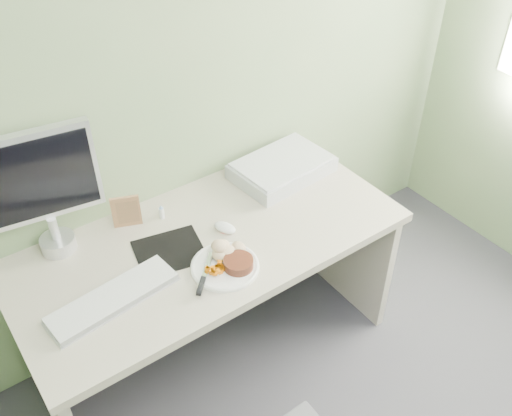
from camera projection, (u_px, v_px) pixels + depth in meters
wall_back at (148, 64)px, 2.16m from camera, size 3.50×0.00×3.50m
desk at (211, 270)px, 2.43m from camera, size 1.60×0.75×0.73m
plate at (225, 267)px, 2.18m from camera, size 0.26×0.26×0.01m
steak at (238, 263)px, 2.16m from camera, size 0.15×0.15×0.04m
potato_pile at (223, 248)px, 2.20m from camera, size 0.13×0.10×0.07m
carrot_heap at (216, 269)px, 2.14m from camera, size 0.06×0.06×0.04m
steak_knife at (203, 279)px, 2.11m from camera, size 0.17×0.17×0.02m
mousepad at (169, 251)px, 2.26m from camera, size 0.31×0.28×0.00m
keyboard at (113, 298)px, 2.05m from camera, size 0.49×0.19×0.02m
computer_mouse at (225, 228)px, 2.34m from camera, size 0.09×0.11×0.03m
photo_frame at (126, 211)px, 2.34m from camera, size 0.11×0.06×0.15m
eyedrop_bottle at (162, 212)px, 2.40m from camera, size 0.02×0.02×0.07m
scanner at (282, 168)px, 2.64m from camera, size 0.47×0.33×0.07m
monitor at (40, 187)px, 2.10m from camera, size 0.44×0.14×0.53m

